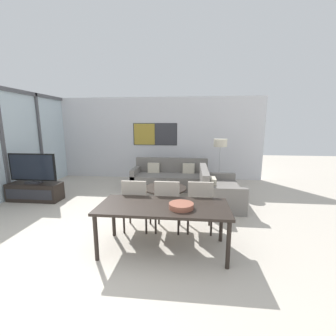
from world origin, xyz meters
TOP-DOWN VIEW (x-y plane):
  - ground_plane at (0.00, 0.00)m, footprint 24.00×24.00m
  - wall_back at (0.00, 5.54)m, footprint 7.53×0.09m
  - window_wall_left at (-3.26, 2.77)m, footprint 0.07×5.54m
  - area_rug at (0.75, 2.92)m, footprint 2.23×1.64m
  - tv_console at (-2.55, 2.79)m, footprint 1.29×0.48m
  - television at (-2.55, 2.79)m, footprint 1.20×0.20m
  - sofa_main at (0.75, 4.34)m, footprint 2.24×0.95m
  - sofa_side at (1.98, 3.04)m, footprint 0.95×1.58m
  - coffee_table at (0.75, 2.92)m, footprint 1.03×1.03m
  - dining_table at (0.96, 0.86)m, footprint 1.94×0.84m
  - dining_chair_left at (0.39, 1.45)m, footprint 0.46×0.46m
  - dining_chair_centre at (0.96, 1.47)m, footprint 0.46×0.46m
  - dining_chair_right at (1.52, 1.50)m, footprint 0.46×0.46m
  - fruit_bowl at (1.23, 0.77)m, footprint 0.36×0.36m
  - floor_lamp at (2.19, 4.35)m, footprint 0.38×0.38m

SIDE VIEW (x-z plane):
  - ground_plane at x=0.00m, z-range 0.00..0.00m
  - area_rug at x=0.75m, z-range 0.00..0.01m
  - tv_console at x=-2.55m, z-range 0.00..0.45m
  - sofa_side at x=1.98m, z-range -0.15..0.70m
  - sofa_main at x=0.75m, z-range -0.15..0.71m
  - coffee_table at x=0.75m, z-range 0.10..0.49m
  - dining_chair_left at x=0.39m, z-range 0.05..1.00m
  - dining_chair_centre at x=0.96m, z-range 0.05..1.00m
  - dining_chair_right at x=1.52m, z-range 0.05..1.00m
  - dining_table at x=0.96m, z-range 0.29..1.02m
  - fruit_bowl at x=1.23m, z-range 0.73..0.80m
  - television at x=-2.55m, z-range 0.45..1.20m
  - floor_lamp at x=2.19m, z-range 0.53..2.01m
  - wall_back at x=0.00m, z-range 0.00..2.80m
  - window_wall_left at x=-3.26m, z-range 0.13..2.93m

